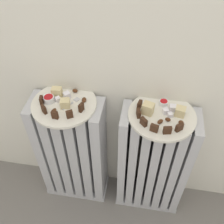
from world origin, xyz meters
name	(u,v)px	position (x,y,z in m)	size (l,w,h in m)	color
radiator_left	(73,153)	(-0.20, 0.28, 0.33)	(0.34, 0.16, 0.68)	#B2B2B7
radiator_right	(152,164)	(0.20, 0.28, 0.33)	(0.34, 0.16, 0.68)	#B2B2B7
plate_left	(64,104)	(-0.20, 0.28, 0.68)	(0.27, 0.27, 0.01)	silver
plate_right	(162,115)	(0.20, 0.28, 0.68)	(0.27, 0.27, 0.01)	silver
dark_cake_slice_left_0	(42,100)	(-0.29, 0.26, 0.71)	(0.03, 0.01, 0.04)	#382114
dark_cake_slice_left_1	(44,109)	(-0.26, 0.21, 0.71)	(0.03, 0.01, 0.04)	#382114
dark_cake_slice_left_2	(55,115)	(-0.21, 0.19, 0.71)	(0.03, 0.01, 0.04)	#382114
dark_cake_slice_left_3	(69,114)	(-0.16, 0.20, 0.71)	(0.03, 0.01, 0.04)	#382114
dark_cake_slice_left_4	(81,107)	(-0.12, 0.25, 0.71)	(0.03, 0.01, 0.04)	#382114
marble_cake_slice_left_0	(65,103)	(-0.19, 0.26, 0.71)	(0.04, 0.03, 0.04)	beige
marble_cake_slice_left_1	(57,92)	(-0.24, 0.32, 0.71)	(0.04, 0.03, 0.04)	beige
turkish_delight_left_0	(67,95)	(-0.20, 0.32, 0.70)	(0.03, 0.03, 0.03)	white
turkish_delight_left_1	(58,99)	(-0.23, 0.29, 0.70)	(0.02, 0.02, 0.02)	white
medjool_date_left_0	(84,100)	(-0.12, 0.30, 0.70)	(0.03, 0.02, 0.02)	#4C2814
medjool_date_left_1	(75,91)	(-0.17, 0.35, 0.70)	(0.02, 0.02, 0.02)	#4C2814
medjool_date_left_2	(54,111)	(-0.23, 0.22, 0.70)	(0.03, 0.02, 0.01)	#4C2814
jam_bowl_left	(49,99)	(-0.27, 0.28, 0.70)	(0.05, 0.05, 0.02)	white
dark_cake_slice_right_0	(140,105)	(0.11, 0.30, 0.70)	(0.03, 0.01, 0.03)	#382114
dark_cake_slice_right_1	(138,113)	(0.11, 0.26, 0.70)	(0.03, 0.01, 0.03)	#382114
dark_cake_slice_right_2	(144,122)	(0.13, 0.21, 0.70)	(0.03, 0.01, 0.03)	#382114
dark_cake_slice_right_3	(154,128)	(0.17, 0.19, 0.70)	(0.03, 0.01, 0.03)	#382114
dark_cake_slice_right_4	(167,130)	(0.22, 0.18, 0.70)	(0.03, 0.01, 0.03)	#382114
dark_cake_slice_right_5	(179,127)	(0.27, 0.21, 0.70)	(0.03, 0.01, 0.03)	#382114
marble_cake_slice_right_0	(180,112)	(0.27, 0.29, 0.71)	(0.04, 0.03, 0.04)	beige
marble_cake_slice_right_1	(148,109)	(0.14, 0.28, 0.71)	(0.04, 0.04, 0.05)	beige
turkish_delight_right_0	(170,115)	(0.23, 0.27, 0.70)	(0.02, 0.02, 0.02)	white
turkish_delight_right_1	(165,111)	(0.21, 0.29, 0.70)	(0.02, 0.02, 0.02)	white
turkish_delight_right_2	(173,108)	(0.24, 0.31, 0.70)	(0.02, 0.02, 0.02)	white
medjool_date_right_0	(160,122)	(0.20, 0.23, 0.70)	(0.03, 0.02, 0.01)	#4C2814
medjool_date_right_1	(181,123)	(0.28, 0.24, 0.70)	(0.02, 0.02, 0.01)	#4C2814
medjool_date_right_2	(168,119)	(0.23, 0.25, 0.70)	(0.02, 0.01, 0.02)	#4C2814
jam_bowl_right	(164,102)	(0.21, 0.34, 0.70)	(0.04, 0.04, 0.02)	white
fork	(72,103)	(-0.17, 0.29, 0.69)	(0.06, 0.09, 0.00)	#B7B7BC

